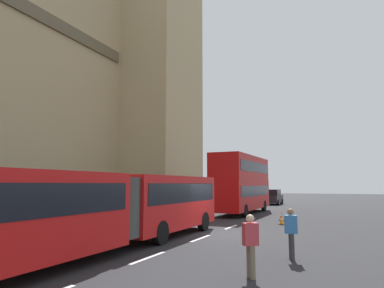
{
  "coord_description": "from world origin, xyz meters",
  "views": [
    {
      "loc": [
        -16.76,
        -6.35,
        2.52
      ],
      "look_at": [
        5.46,
        3.74,
        5.39
      ],
      "focal_mm": 31.85,
      "sensor_mm": 36.0,
      "label": 1
    }
  ],
  "objects_px": {
    "sedan_lead": "(273,197)",
    "pedestrian_near_cones": "(251,243)",
    "traffic_cone_west": "(249,228)",
    "traffic_cone_east": "(281,216)",
    "traffic_cone_middle": "(282,220)",
    "articulated_bus": "(110,204)",
    "double_decker_bus": "(242,182)",
    "pedestrian_by_kerb": "(291,232)"
  },
  "relations": [
    {
      "from": "pedestrian_near_cones",
      "to": "sedan_lead",
      "type": "bearing_deg",
      "value": 10.14
    },
    {
      "from": "traffic_cone_east",
      "to": "pedestrian_by_kerb",
      "type": "xyz_separation_m",
      "value": [
        -12.51,
        -2.5,
        0.63
      ]
    },
    {
      "from": "articulated_bus",
      "to": "traffic_cone_west",
      "type": "distance_m",
      "value": 7.68
    },
    {
      "from": "traffic_cone_middle",
      "to": "articulated_bus",
      "type": "bearing_deg",
      "value": 158.37
    },
    {
      "from": "sedan_lead",
      "to": "traffic_cone_west",
      "type": "height_order",
      "value": "sedan_lead"
    },
    {
      "from": "traffic_cone_west",
      "to": "pedestrian_by_kerb",
      "type": "bearing_deg",
      "value": -151.46
    },
    {
      "from": "traffic_cone_west",
      "to": "traffic_cone_middle",
      "type": "relative_size",
      "value": 1.0
    },
    {
      "from": "sedan_lead",
      "to": "pedestrian_near_cones",
      "type": "relative_size",
      "value": 2.6
    },
    {
      "from": "articulated_bus",
      "to": "traffic_cone_west",
      "type": "bearing_deg",
      "value": -29.38
    },
    {
      "from": "traffic_cone_west",
      "to": "pedestrian_by_kerb",
      "type": "distance_m",
      "value": 5.97
    },
    {
      "from": "traffic_cone_middle",
      "to": "traffic_cone_east",
      "type": "xyz_separation_m",
      "value": [
        2.54,
        0.45,
        0.0
      ]
    },
    {
      "from": "traffic_cone_middle",
      "to": "pedestrian_by_kerb",
      "type": "bearing_deg",
      "value": -168.38
    },
    {
      "from": "articulated_bus",
      "to": "traffic_cone_east",
      "type": "distance_m",
      "value": 14.51
    },
    {
      "from": "double_decker_bus",
      "to": "pedestrian_by_kerb",
      "type": "height_order",
      "value": "double_decker_bus"
    },
    {
      "from": "articulated_bus",
      "to": "double_decker_bus",
      "type": "bearing_deg",
      "value": 0.01
    },
    {
      "from": "articulated_bus",
      "to": "traffic_cone_west",
      "type": "xyz_separation_m",
      "value": [
        6.57,
        -3.7,
        -1.46
      ]
    },
    {
      "from": "double_decker_bus",
      "to": "traffic_cone_east",
      "type": "distance_m",
      "value": 6.37
    },
    {
      "from": "traffic_cone_west",
      "to": "traffic_cone_east",
      "type": "height_order",
      "value": "same"
    },
    {
      "from": "traffic_cone_west",
      "to": "double_decker_bus",
      "type": "bearing_deg",
      "value": 17.73
    },
    {
      "from": "traffic_cone_east",
      "to": "pedestrian_by_kerb",
      "type": "relative_size",
      "value": 0.34
    },
    {
      "from": "traffic_cone_middle",
      "to": "pedestrian_near_cones",
      "type": "distance_m",
      "value": 12.84
    },
    {
      "from": "articulated_bus",
      "to": "traffic_cone_west",
      "type": "height_order",
      "value": "articulated_bus"
    },
    {
      "from": "traffic_cone_middle",
      "to": "sedan_lead",
      "type": "bearing_deg",
      "value": 12.49
    },
    {
      "from": "sedan_lead",
      "to": "double_decker_bus",
      "type": "bearing_deg",
      "value": -179.27
    },
    {
      "from": "sedan_lead",
      "to": "traffic_cone_east",
      "type": "relative_size",
      "value": 7.59
    },
    {
      "from": "pedestrian_near_cones",
      "to": "pedestrian_by_kerb",
      "type": "height_order",
      "value": "same"
    },
    {
      "from": "pedestrian_by_kerb",
      "to": "double_decker_bus",
      "type": "bearing_deg",
      "value": 21.27
    },
    {
      "from": "articulated_bus",
      "to": "traffic_cone_middle",
      "type": "xyz_separation_m",
      "value": [
        11.32,
        -4.49,
        -1.46
      ]
    },
    {
      "from": "double_decker_bus",
      "to": "pedestrian_by_kerb",
      "type": "relative_size",
      "value": 6.05
    },
    {
      "from": "traffic_cone_west",
      "to": "traffic_cone_east",
      "type": "bearing_deg",
      "value": -2.66
    },
    {
      "from": "traffic_cone_west",
      "to": "traffic_cone_east",
      "type": "distance_m",
      "value": 7.3
    },
    {
      "from": "traffic_cone_west",
      "to": "traffic_cone_middle",
      "type": "height_order",
      "value": "same"
    },
    {
      "from": "articulated_bus",
      "to": "pedestrian_near_cones",
      "type": "xyz_separation_m",
      "value": [
        -1.43,
        -5.87,
        -0.83
      ]
    },
    {
      "from": "double_decker_bus",
      "to": "pedestrian_near_cones",
      "type": "relative_size",
      "value": 6.05
    },
    {
      "from": "pedestrian_near_cones",
      "to": "articulated_bus",
      "type": "bearing_deg",
      "value": 76.33
    },
    {
      "from": "double_decker_bus",
      "to": "traffic_cone_middle",
      "type": "bearing_deg",
      "value": -146.68
    },
    {
      "from": "traffic_cone_west",
      "to": "traffic_cone_east",
      "type": "relative_size",
      "value": 1.0
    },
    {
      "from": "traffic_cone_east",
      "to": "articulated_bus",
      "type": "bearing_deg",
      "value": 163.76
    },
    {
      "from": "traffic_cone_middle",
      "to": "double_decker_bus",
      "type": "bearing_deg",
      "value": 33.32
    },
    {
      "from": "traffic_cone_middle",
      "to": "pedestrian_near_cones",
      "type": "relative_size",
      "value": 0.34
    },
    {
      "from": "articulated_bus",
      "to": "pedestrian_by_kerb",
      "type": "height_order",
      "value": "articulated_bus"
    },
    {
      "from": "articulated_bus",
      "to": "traffic_cone_middle",
      "type": "height_order",
      "value": "articulated_bus"
    }
  ]
}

